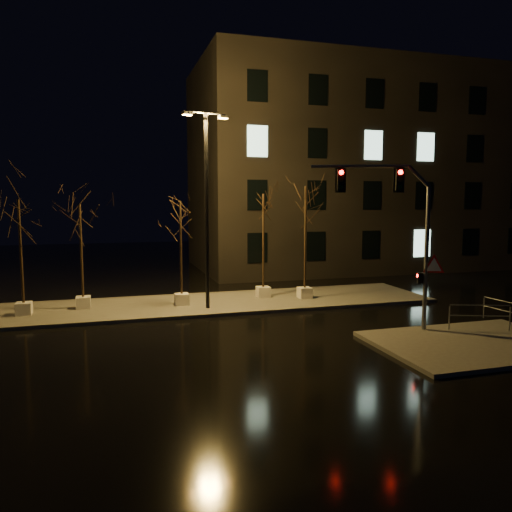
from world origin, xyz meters
name	(u,v)px	position (x,y,z in m)	size (l,w,h in m)	color
ground	(247,336)	(0.00, 0.00, 0.00)	(90.00, 90.00, 0.00)	black
median	(215,303)	(0.00, 6.00, 0.07)	(22.00, 5.00, 0.15)	#4F4D47
sidewalk_corner	(474,344)	(7.50, -3.50, 0.07)	(7.00, 5.00, 0.15)	#4F4D47
building	(357,171)	(14.00, 18.00, 7.50)	(25.00, 12.00, 15.00)	black
tree_0	(19,225)	(-8.66, 5.68, 4.12)	(1.80, 1.80, 5.23)	silver
tree_1	(80,228)	(-6.20, 6.34, 3.93)	(1.80, 1.80, 4.97)	silver
tree_2	(180,224)	(-1.66, 5.81, 4.06)	(1.80, 1.80, 5.15)	silver
tree_3	(263,217)	(2.70, 6.54, 4.33)	(1.80, 1.80, 5.51)	silver
tree_4	(306,211)	(4.69, 5.71, 4.62)	(1.80, 1.80, 5.90)	silver
traffic_signal_mast	(400,222)	(5.82, -1.15, 4.35)	(4.93, 1.90, 6.39)	slate
streetlight_main	(207,197)	(-0.59, 4.76, 5.34)	(2.23, 0.83, 9.00)	black
guard_rail_a	(480,314)	(8.79, -2.22, 0.81)	(2.21, 0.84, 1.01)	slate
guard_rail_b	(503,309)	(10.50, -1.56, 0.76)	(0.24, 1.98, 0.94)	slate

